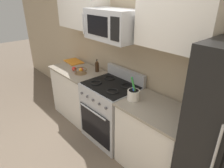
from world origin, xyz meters
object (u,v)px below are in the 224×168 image
object	(u,v)px
range_oven	(111,111)
fruit_basket	(81,71)
microwave	(113,25)
apple_loose	(74,69)
utensil_crock	(133,94)
bottle_soy	(97,66)
cutting_board	(74,62)

from	to	relation	value
range_oven	fruit_basket	bearing A→B (deg)	-174.42
microwave	apple_loose	world-z (taller)	microwave
fruit_basket	utensil_crock	bearing A→B (deg)	0.02
apple_loose	bottle_soy	bearing A→B (deg)	45.60
microwave	utensil_crock	world-z (taller)	microwave
apple_loose	cutting_board	distance (m)	0.48
range_oven	cutting_board	size ratio (longest dim) A/B	2.89
range_oven	bottle_soy	world-z (taller)	bottle_soy
range_oven	cutting_board	bearing A→B (deg)	173.02
utensil_crock	bottle_soy	world-z (taller)	utensil_crock
range_oven	microwave	bearing A→B (deg)	90.06
cutting_board	bottle_soy	distance (m)	0.69
microwave	fruit_basket	bearing A→B (deg)	-172.12
microwave	utensil_crock	size ratio (longest dim) A/B	2.30
microwave	fruit_basket	size ratio (longest dim) A/B	3.40
apple_loose	bottle_soy	distance (m)	0.39
range_oven	fruit_basket	world-z (taller)	range_oven
utensil_crock	bottle_soy	distance (m)	1.09
range_oven	bottle_soy	size ratio (longest dim) A/B	5.21
microwave	bottle_soy	bearing A→B (deg)	164.40
fruit_basket	bottle_soy	distance (m)	0.28
bottle_soy	microwave	bearing A→B (deg)	-15.60
microwave	bottle_soy	distance (m)	0.96
utensil_crock	apple_loose	distance (m)	1.34
apple_loose	bottle_soy	world-z (taller)	bottle_soy
fruit_basket	cutting_board	bearing A→B (deg)	159.07
range_oven	bottle_soy	bearing A→B (deg)	161.85
utensil_crock	microwave	bearing A→B (deg)	169.21
range_oven	utensil_crock	bearing A→B (deg)	-7.65
utensil_crock	range_oven	bearing A→B (deg)	172.35
utensil_crock	fruit_basket	xyz separation A→B (m)	(-1.18, -0.00, -0.03)
microwave	cutting_board	distance (m)	1.52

